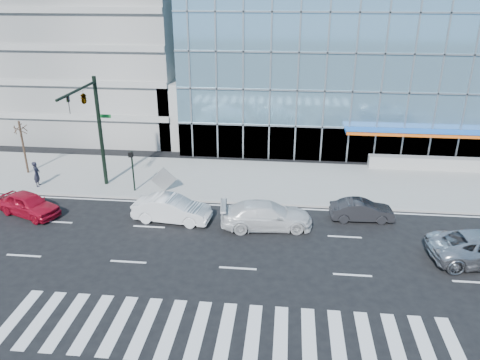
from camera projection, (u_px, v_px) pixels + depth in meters
The scene contains 14 objects.
ground at pixel (245, 232), 28.52m from camera, with size 160.00×160.00×0.00m, color black.
sidewalk at pixel (255, 180), 35.82m from camera, with size 120.00×8.00×0.15m, color gray.
theatre_building at pixel (404, 52), 48.10m from camera, with size 42.00×26.00×15.00m, color #7EB4D3.
parking_garage at pixel (84, 24), 50.41m from camera, with size 24.00×24.00×20.00m, color gray.
ramp_block at pixel (200, 109), 44.44m from camera, with size 6.00×8.00×6.00m, color gray.
traffic_signal at pixel (89, 110), 31.38m from camera, with size 1.14×5.74×8.00m.
ped_signal_post at pixel (132, 165), 33.04m from camera, with size 0.30×0.33×3.00m.
street_tree_near at pixel (20, 128), 35.67m from camera, with size 1.10×1.10×4.23m.
white_suv at pixel (266, 215), 28.76m from camera, with size 2.30×5.65×1.64m, color silver.
white_sedan at pixel (172, 209), 29.56m from camera, with size 1.72×4.93×1.62m, color silver.
dark_sedan at pixel (362, 210), 29.73m from camera, with size 1.39×4.00×1.32m, color black.
red_sedan at pixel (29, 204), 30.34m from camera, with size 1.79×4.45×1.52m, color #A70C22.
pedestrian at pixel (37, 174), 34.26m from camera, with size 0.69×0.45×1.90m, color black.
tilted_panel at pixel (164, 179), 33.40m from camera, with size 1.30×0.06×1.30m, color gray.
Camera 1 is at (2.32, -24.96, 13.97)m, focal length 35.00 mm.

